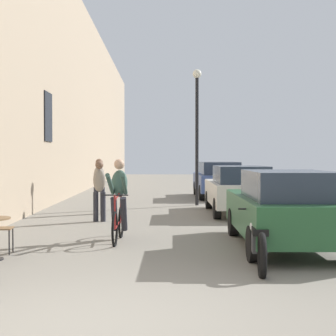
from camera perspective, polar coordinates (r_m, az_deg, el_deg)
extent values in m
plane|color=gray|center=(5.54, -8.63, -17.24)|extent=(88.00, 88.00, 0.00)
cube|color=tan|center=(19.88, -13.08, 9.92)|extent=(0.50, 68.00, 9.49)
cube|color=black|center=(17.76, -13.54, 5.70)|extent=(0.04, 1.10, 1.70)
cylinder|color=black|center=(9.74, -17.32, -7.82)|extent=(0.02, 0.02, 0.45)
cylinder|color=black|center=(9.43, -17.71, -8.13)|extent=(0.02, 0.02, 0.45)
cube|color=brown|center=(9.58, -18.47, -6.56)|extent=(0.41, 0.41, 0.02)
torus|color=black|center=(9.93, -6.11, -6.98)|extent=(0.08, 0.71, 0.71)
torus|color=black|center=(10.96, -5.40, -6.19)|extent=(0.08, 0.71, 0.71)
cylinder|color=maroon|center=(10.84, -5.45, -4.76)|extent=(0.04, 0.22, 0.58)
cylinder|color=maroon|center=(10.32, -5.79, -3.21)|extent=(0.07, 0.83, 0.14)
cylinder|color=maroon|center=(9.91, -6.10, -5.05)|extent=(0.04, 0.09, 0.67)
cylinder|color=maroon|center=(10.47, -5.72, -6.33)|extent=(0.07, 1.00, 0.12)
cylinder|color=black|center=(9.91, -6.08, -3.10)|extent=(0.52, 0.05, 0.03)
ellipsoid|color=black|center=(10.72, -5.52, -3.14)|extent=(0.12, 0.24, 0.06)
ellipsoid|color=#38564C|center=(10.63, -5.57, -1.69)|extent=(0.35, 0.36, 0.59)
sphere|color=tan|center=(10.57, -5.60, 0.43)|extent=(0.22, 0.22, 0.22)
cylinder|color=#26262D|center=(10.59, -5.07, -5.26)|extent=(0.14, 0.40, 0.75)
cylinder|color=#26262D|center=(10.62, -6.15, -5.25)|extent=(0.14, 0.40, 0.75)
cylinder|color=#38564C|center=(10.22, -5.04, -1.85)|extent=(0.10, 0.75, 0.48)
cylinder|color=#38564C|center=(10.26, -6.62, -1.84)|extent=(0.13, 0.75, 0.48)
cylinder|color=#26262D|center=(13.63, -7.44, -4.42)|extent=(0.14, 0.14, 0.80)
cylinder|color=#26262D|center=(13.68, -8.26, -4.41)|extent=(0.14, 0.14, 0.80)
ellipsoid|color=gray|center=(13.60, -7.86, -1.40)|extent=(0.36, 0.28, 0.63)
sphere|color=brown|center=(13.59, -7.86, 0.35)|extent=(0.22, 0.22, 0.22)
cylinder|color=#26262D|center=(15.46, -7.49, -3.69)|extent=(0.14, 0.14, 0.83)
cylinder|color=#26262D|center=(15.47, -8.24, -3.69)|extent=(0.14, 0.14, 0.83)
ellipsoid|color=gray|center=(15.42, -7.87, -0.94)|extent=(0.36, 0.26, 0.66)
sphere|color=brown|center=(15.41, -7.88, 0.65)|extent=(0.22, 0.22, 0.22)
cylinder|color=black|center=(18.02, 3.33, 3.03)|extent=(0.12, 0.12, 4.60)
sphere|color=silver|center=(18.26, 3.34, 10.70)|extent=(0.32, 0.32, 0.32)
cube|color=#23512D|center=(9.98, 13.02, -5.13)|extent=(1.84, 4.25, 0.69)
cube|color=#283342|center=(9.44, 13.70, -1.87)|extent=(1.51, 2.31, 0.51)
cylinder|color=black|center=(11.25, 7.49, -6.14)|extent=(0.21, 0.61, 0.61)
cylinder|color=black|center=(11.55, 15.37, -5.98)|extent=(0.21, 0.61, 0.61)
cylinder|color=black|center=(8.53, 9.79, -8.55)|extent=(0.21, 0.61, 0.61)
cube|color=beige|center=(15.55, 8.01, -2.84)|extent=(1.76, 4.18, 0.68)
cube|color=#283342|center=(15.02, 8.29, -0.73)|extent=(1.47, 2.26, 0.50)
cylinder|color=black|center=(16.85, 4.69, -3.66)|extent=(0.20, 0.60, 0.60)
cylinder|color=black|center=(17.05, 9.96, -3.62)|extent=(0.20, 0.60, 0.60)
cylinder|color=black|center=(14.13, 5.64, -4.63)|extent=(0.20, 0.60, 0.60)
cylinder|color=black|center=(14.37, 11.89, -4.55)|extent=(0.20, 0.60, 0.60)
cube|color=#384C84|center=(21.54, 5.68, -1.61)|extent=(1.83, 4.33, 0.70)
cube|color=#283342|center=(21.00, 5.86, -0.02)|extent=(1.52, 2.34, 0.52)
cylinder|color=black|center=(22.89, 3.23, -2.32)|extent=(0.21, 0.62, 0.62)
cylinder|color=black|center=(23.08, 7.25, -2.30)|extent=(0.21, 0.62, 0.62)
cylinder|color=black|center=(20.06, 3.87, -2.83)|extent=(0.21, 0.62, 0.62)
cylinder|color=black|center=(20.27, 8.45, -2.80)|extent=(0.21, 0.62, 0.62)
torus|color=black|center=(8.98, 10.01, -8.07)|extent=(0.18, 0.70, 0.69)
torus|color=black|center=(7.56, 10.70, -9.87)|extent=(0.19, 0.71, 0.70)
cube|color=#333338|center=(8.25, 10.33, -8.21)|extent=(0.33, 0.78, 0.28)
ellipsoid|color=#B7B7BC|center=(8.32, 10.29, -6.60)|extent=(0.34, 0.55, 0.24)
cube|color=black|center=(7.94, 10.47, -7.12)|extent=(0.29, 0.47, 0.10)
cylinder|color=black|center=(8.81, 10.06, -4.65)|extent=(0.62, 0.11, 0.03)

